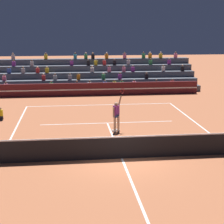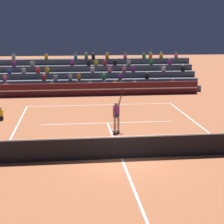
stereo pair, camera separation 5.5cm
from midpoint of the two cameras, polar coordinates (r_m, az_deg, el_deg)
ground_plane at (r=17.21m, az=1.56°, el=-7.10°), size 120.00×120.00×0.00m
court_lines at (r=17.20m, az=1.56°, el=-7.09°), size 11.10×23.90×0.01m
tennis_net at (r=17.03m, az=1.57°, el=-5.38°), size 12.00×0.10×1.10m
sponsor_banner_wall at (r=32.44m, az=-2.36°, el=3.50°), size 18.00×0.26×1.10m
bleacher_stand at (r=36.11m, az=-2.81°, el=5.23°), size 19.35×4.75×3.38m
ball_kid_courtside at (r=24.98m, az=-16.54°, el=-0.44°), size 0.30×0.36×0.84m
tennis_player at (r=21.24m, az=0.76°, el=-0.40°), size 0.80×0.74×2.48m
tennis_ball at (r=18.16m, az=4.79°, el=-5.93°), size 0.07×0.07×0.07m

